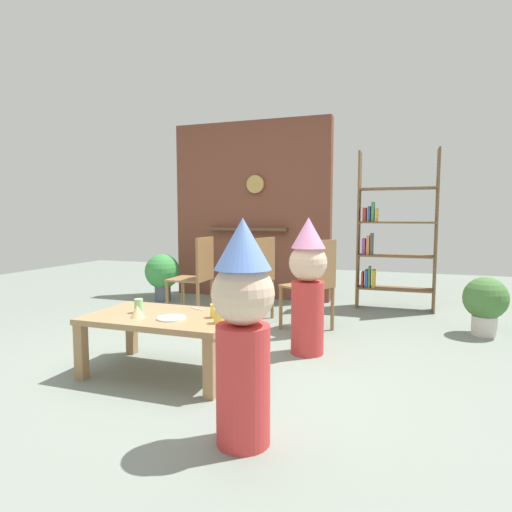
{
  "coord_description": "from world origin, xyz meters",
  "views": [
    {
      "loc": [
        1.31,
        -2.97,
        1.13
      ],
      "look_at": [
        0.15,
        0.4,
        0.79
      ],
      "focal_mm": 29.94,
      "sensor_mm": 36.0,
      "label": 1
    }
  ],
  "objects_px": {
    "paper_plate_rear": "(171,318)",
    "potted_plant_short": "(162,273)",
    "child_in_pink": "(308,282)",
    "potted_plant_tall": "(485,302)",
    "bookshelf": "(389,238)",
    "coffee_table": "(165,323)",
    "dining_chair_middle": "(257,274)",
    "paper_cup_near_left": "(219,316)",
    "dining_chair_right": "(314,280)",
    "birthday_cake_slice": "(137,312)",
    "paper_cup_center": "(215,311)",
    "paper_cup_near_right": "(139,306)",
    "dining_chair_left": "(197,273)",
    "child_with_cone_hat": "(243,326)",
    "paper_plate_front": "(227,312)"
  },
  "relations": [
    {
      "from": "child_in_pink",
      "to": "potted_plant_tall",
      "type": "relative_size",
      "value": 2.01
    },
    {
      "from": "paper_cup_near_right",
      "to": "child_with_cone_hat",
      "type": "xyz_separation_m",
      "value": [
        1.08,
        -0.7,
        0.11
      ]
    },
    {
      "from": "child_in_pink",
      "to": "dining_chair_right",
      "type": "relative_size",
      "value": 1.24
    },
    {
      "from": "paper_plate_rear",
      "to": "potted_plant_short",
      "type": "height_order",
      "value": "potted_plant_short"
    },
    {
      "from": "birthday_cake_slice",
      "to": "dining_chair_middle",
      "type": "bearing_deg",
      "value": 82.06
    },
    {
      "from": "bookshelf",
      "to": "coffee_table",
      "type": "xyz_separation_m",
      "value": [
        -1.44,
        -2.76,
        -0.5
      ]
    },
    {
      "from": "bookshelf",
      "to": "potted_plant_short",
      "type": "xyz_separation_m",
      "value": [
        -2.85,
        -0.47,
        -0.49
      ]
    },
    {
      "from": "paper_plate_rear",
      "to": "birthday_cake_slice",
      "type": "relative_size",
      "value": 1.97
    },
    {
      "from": "bookshelf",
      "to": "paper_cup_center",
      "type": "relative_size",
      "value": 20.22
    },
    {
      "from": "dining_chair_left",
      "to": "paper_plate_rear",
      "type": "bearing_deg",
      "value": 109.46
    },
    {
      "from": "dining_chair_middle",
      "to": "potted_plant_tall",
      "type": "xyz_separation_m",
      "value": [
        2.22,
        0.17,
        -0.19
      ]
    },
    {
      "from": "potted_plant_tall",
      "to": "bookshelf",
      "type": "bearing_deg",
      "value": 134.8
    },
    {
      "from": "bookshelf",
      "to": "birthday_cake_slice",
      "type": "height_order",
      "value": "bookshelf"
    },
    {
      "from": "child_in_pink",
      "to": "dining_chair_right",
      "type": "bearing_deg",
      "value": -124.17
    },
    {
      "from": "dining_chair_left",
      "to": "paper_cup_near_left",
      "type": "bearing_deg",
      "value": 119.63
    },
    {
      "from": "coffee_table",
      "to": "potted_plant_short",
      "type": "relative_size",
      "value": 1.71
    },
    {
      "from": "bookshelf",
      "to": "dining_chair_left",
      "type": "distance_m",
      "value": 2.33
    },
    {
      "from": "bookshelf",
      "to": "potted_plant_tall",
      "type": "height_order",
      "value": "bookshelf"
    },
    {
      "from": "paper_plate_rear",
      "to": "child_with_cone_hat",
      "type": "distance_m",
      "value": 0.99
    },
    {
      "from": "child_with_cone_hat",
      "to": "dining_chair_middle",
      "type": "xyz_separation_m",
      "value": [
        -0.74,
        2.39,
        -0.08
      ]
    },
    {
      "from": "paper_cup_near_right",
      "to": "paper_cup_center",
      "type": "distance_m",
      "value": 0.59
    },
    {
      "from": "paper_cup_near_left",
      "to": "child_with_cone_hat",
      "type": "bearing_deg",
      "value": -56.95
    },
    {
      "from": "paper_plate_rear",
      "to": "potted_plant_short",
      "type": "distance_m",
      "value": 2.83
    },
    {
      "from": "paper_cup_center",
      "to": "paper_cup_near_right",
      "type": "bearing_deg",
      "value": -175.47
    },
    {
      "from": "bookshelf",
      "to": "child_in_pink",
      "type": "distance_m",
      "value": 2.09
    },
    {
      "from": "child_with_cone_hat",
      "to": "potted_plant_short",
      "type": "distance_m",
      "value": 3.77
    },
    {
      "from": "birthday_cake_slice",
      "to": "paper_cup_near_right",
      "type": "bearing_deg",
      "value": 120.97
    },
    {
      "from": "child_in_pink",
      "to": "potted_plant_tall",
      "type": "distance_m",
      "value": 1.85
    },
    {
      "from": "bookshelf",
      "to": "dining_chair_right",
      "type": "bearing_deg",
      "value": -115.92
    },
    {
      "from": "coffee_table",
      "to": "paper_plate_front",
      "type": "bearing_deg",
      "value": 26.38
    },
    {
      "from": "birthday_cake_slice",
      "to": "child_with_cone_hat",
      "type": "height_order",
      "value": "child_with_cone_hat"
    },
    {
      "from": "birthday_cake_slice",
      "to": "dining_chair_right",
      "type": "bearing_deg",
      "value": 59.8
    },
    {
      "from": "dining_chair_left",
      "to": "paper_plate_front",
      "type": "bearing_deg",
      "value": 123.08
    },
    {
      "from": "paper_cup_near_left",
      "to": "dining_chair_right",
      "type": "relative_size",
      "value": 0.11
    },
    {
      "from": "paper_plate_rear",
      "to": "dining_chair_left",
      "type": "relative_size",
      "value": 0.22
    },
    {
      "from": "coffee_table",
      "to": "potted_plant_tall",
      "type": "xyz_separation_m",
      "value": [
        2.35,
        1.84,
        -0.04
      ]
    },
    {
      "from": "dining_chair_middle",
      "to": "potted_plant_short",
      "type": "relative_size",
      "value": 1.44
    },
    {
      "from": "paper_cup_near_right",
      "to": "paper_plate_front",
      "type": "relative_size",
      "value": 0.49
    },
    {
      "from": "paper_cup_center",
      "to": "coffee_table",
      "type": "bearing_deg",
      "value": -173.89
    },
    {
      "from": "paper_plate_front",
      "to": "dining_chair_middle",
      "type": "relative_size",
      "value": 0.23
    },
    {
      "from": "child_with_cone_hat",
      "to": "paper_plate_front",
      "type": "bearing_deg",
      "value": -23.53
    },
    {
      "from": "coffee_table",
      "to": "dining_chair_middle",
      "type": "relative_size",
      "value": 1.19
    },
    {
      "from": "coffee_table",
      "to": "birthday_cake_slice",
      "type": "height_order",
      "value": "birthday_cake_slice"
    },
    {
      "from": "paper_plate_rear",
      "to": "dining_chair_middle",
      "type": "relative_size",
      "value": 0.22
    },
    {
      "from": "bookshelf",
      "to": "birthday_cake_slice",
      "type": "bearing_deg",
      "value": -118.29
    },
    {
      "from": "paper_plate_front",
      "to": "dining_chair_left",
      "type": "xyz_separation_m",
      "value": [
        -0.91,
        1.32,
        0.08
      ]
    },
    {
      "from": "paper_cup_near_left",
      "to": "paper_cup_center",
      "type": "bearing_deg",
      "value": 123.47
    },
    {
      "from": "paper_plate_rear",
      "to": "dining_chair_right",
      "type": "height_order",
      "value": "dining_chair_right"
    },
    {
      "from": "bookshelf",
      "to": "child_in_pink",
      "type": "xyz_separation_m",
      "value": [
        -0.56,
        -2.0,
        -0.27
      ]
    },
    {
      "from": "paper_cup_near_left",
      "to": "dining_chair_left",
      "type": "height_order",
      "value": "dining_chair_left"
    }
  ]
}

